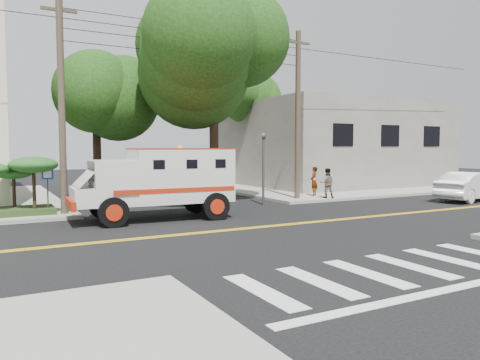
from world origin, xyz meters
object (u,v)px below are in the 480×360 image
armored_truck (161,179)px  pedestrian_b (327,183)px  pedestrian_a (314,181)px  parked_sedan (470,186)px

armored_truck → pedestrian_b: bearing=14.2°
pedestrian_a → pedestrian_b: bearing=43.5°
parked_sedan → pedestrian_b: (-6.75, 3.71, 0.17)m
pedestrian_a → parked_sedan: bearing=102.4°
parked_sedan → pedestrian_a: pedestrian_a is taller
armored_truck → parked_sedan: armored_truck is taller
parked_sedan → pedestrian_a: 8.31m
parked_sedan → pedestrian_b: pedestrian_b is taller
armored_truck → pedestrian_b: 10.26m
armored_truck → pedestrian_b: armored_truck is taller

